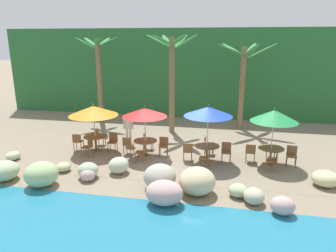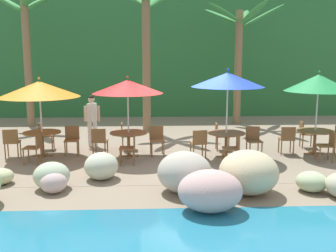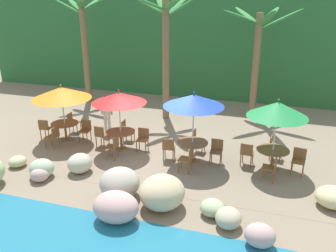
{
  "view_description": "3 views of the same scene",
  "coord_description": "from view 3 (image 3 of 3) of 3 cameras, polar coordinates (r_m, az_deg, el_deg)",
  "views": [
    {
      "loc": [
        2.1,
        -13.24,
        5.27
      ],
      "look_at": [
        -0.59,
        0.51,
        1.37
      ],
      "focal_mm": 33.38,
      "sensor_mm": 36.0,
      "label": 1
    },
    {
      "loc": [
        -0.93,
        -11.28,
        2.95
      ],
      "look_at": [
        -0.43,
        -0.09,
        0.95
      ],
      "focal_mm": 41.96,
      "sensor_mm": 36.0,
      "label": 2
    },
    {
      "loc": [
        3.95,
        -11.41,
        5.77
      ],
      "look_at": [
        0.35,
        -0.04,
        1.23
      ],
      "focal_mm": 38.05,
      "sensor_mm": 36.0,
      "label": 3
    }
  ],
  "objects": [
    {
      "name": "ground_plane",
      "position": [
        13.38,
        -1.4,
        -4.69
      ],
      "size": [
        120.0,
        120.0,
        0.0
      ],
      "primitive_type": "plane",
      "color": "gray"
    },
    {
      "name": "terrace_deck",
      "position": [
        13.38,
        -1.4,
        -4.68
      ],
      "size": [
        18.0,
        5.2,
        0.01
      ],
      "color": "gray",
      "rests_on": "ground"
    },
    {
      "name": "foliage_backdrop",
      "position": [
        20.97,
        6.72,
        13.13
      ],
      "size": [
        28.0,
        2.4,
        6.0
      ],
      "color": "#286633",
      "rests_on": "ground"
    },
    {
      "name": "rock_seawall",
      "position": [
        10.92,
        -11.36,
        -9.11
      ],
      "size": [
        14.43,
        3.44,
        0.95
      ],
      "color": "#C5A3A0",
      "rests_on": "ground"
    },
    {
      "name": "umbrella_orange",
      "position": [
        14.67,
        -16.72,
        5.1
      ],
      "size": [
        2.33,
        2.33,
        2.35
      ],
      "color": "silver",
      "rests_on": "ground"
    },
    {
      "name": "dining_table_orange",
      "position": [
        15.09,
        -16.18,
        0.02
      ],
      "size": [
        1.1,
        1.1,
        0.74
      ],
      "color": "brown",
      "rests_on": "ground"
    },
    {
      "name": "chair_orange_seaward",
      "position": [
        14.81,
        -13.09,
        -0.49
      ],
      "size": [
        0.45,
        0.46,
        0.87
      ],
      "color": "brown",
      "rests_on": "ground"
    },
    {
      "name": "chair_orange_inland",
      "position": [
        15.87,
        -15.05,
        0.77
      ],
      "size": [
        0.47,
        0.46,
        0.87
      ],
      "color": "brown",
      "rests_on": "ground"
    },
    {
      "name": "chair_orange_left",
      "position": [
        15.45,
        -19.11,
        -0.23
      ],
      "size": [
        0.47,
        0.47,
        0.87
      ],
      "color": "brown",
      "rests_on": "ground"
    },
    {
      "name": "chair_orange_right",
      "position": [
        14.46,
        -17.85,
        -1.51
      ],
      "size": [
        0.46,
        0.45,
        0.87
      ],
      "color": "brown",
      "rests_on": "ground"
    },
    {
      "name": "umbrella_red",
      "position": [
        13.27,
        -7.87,
        4.51
      ],
      "size": [
        2.05,
        2.05,
        2.39
      ],
      "color": "silver",
      "rests_on": "ground"
    },
    {
      "name": "dining_table_red",
      "position": [
        13.75,
        -7.57,
        -1.35
      ],
      "size": [
        1.1,
        1.1,
        0.74
      ],
      "color": "brown",
      "rests_on": "ground"
    },
    {
      "name": "chair_red_seaward",
      "position": [
        13.63,
        -4.05,
        -1.89
      ],
      "size": [
        0.46,
        0.47,
        0.87
      ],
      "color": "brown",
      "rests_on": "ground"
    },
    {
      "name": "chair_red_inland",
      "position": [
        14.55,
        -6.7,
        -0.46
      ],
      "size": [
        0.45,
        0.45,
        0.87
      ],
      "color": "brown",
      "rests_on": "ground"
    },
    {
      "name": "chair_red_left",
      "position": [
        14.14,
        -10.72,
        -1.34
      ],
      "size": [
        0.46,
        0.46,
        0.87
      ],
      "color": "brown",
      "rests_on": "ground"
    },
    {
      "name": "chair_red_right",
      "position": [
        13.05,
        -8.73,
        -3.15
      ],
      "size": [
        0.43,
        0.42,
        0.87
      ],
      "color": "brown",
      "rests_on": "ground"
    },
    {
      "name": "umbrella_blue",
      "position": [
        12.13,
        4.15,
        4.1
      ],
      "size": [
        2.1,
        2.1,
        2.6
      ],
      "color": "silver",
      "rests_on": "ground"
    },
    {
      "name": "dining_table_blue",
      "position": [
        12.71,
        3.95,
        -3.11
      ],
      "size": [
        1.1,
        1.1,
        0.74
      ],
      "color": "brown",
      "rests_on": "ground"
    },
    {
      "name": "chair_blue_seaward",
      "position": [
        12.71,
        7.78,
        -3.76
      ],
      "size": [
        0.44,
        0.44,
        0.87
      ],
      "color": "brown",
      "rests_on": "ground"
    },
    {
      "name": "chair_blue_inland",
      "position": [
        13.53,
        4.63,
        -2.08
      ],
      "size": [
        0.45,
        0.44,
        0.87
      ],
      "color": "brown",
      "rests_on": "ground"
    },
    {
      "name": "chair_blue_left",
      "position": [
        12.78,
        0.1,
        -3.43
      ],
      "size": [
        0.47,
        0.48,
        0.87
      ],
      "color": "brown",
      "rests_on": "ground"
    },
    {
      "name": "chair_blue_right",
      "position": [
        11.99,
        3.18,
        -5.16
      ],
      "size": [
        0.45,
        0.44,
        0.87
      ],
      "color": "brown",
      "rests_on": "ground"
    },
    {
      "name": "umbrella_green",
      "position": [
        12.07,
        17.16,
        2.55
      ],
      "size": [
        1.98,
        1.98,
        2.53
      ],
      "color": "silver",
      "rests_on": "ground"
    },
    {
      "name": "dining_table_green",
      "position": [
        12.62,
        16.42,
        -4.15
      ],
      "size": [
        1.1,
        1.1,
        0.74
      ],
      "color": "brown",
      "rests_on": "ground"
    },
    {
      "name": "chair_green_seaward",
      "position": [
        12.68,
        20.22,
        -5.0
      ],
      "size": [
        0.47,
        0.48,
        0.87
      ],
      "color": "brown",
      "rests_on": "ground"
    },
    {
      "name": "chair_green_inland",
      "position": [
        13.45,
        16.59,
        -3.07
      ],
      "size": [
        0.48,
        0.47,
        0.87
      ],
      "color": "brown",
      "rests_on": "ground"
    },
    {
      "name": "chair_green_left",
      "position": [
        12.68,
        12.52,
        -4.16
      ],
      "size": [
        0.46,
        0.46,
        0.87
      ],
      "color": "brown",
      "rests_on": "ground"
    },
    {
      "name": "chair_green_right",
      "position": [
        11.89,
        16.3,
        -6.27
      ],
      "size": [
        0.46,
        0.45,
        0.87
      ],
      "color": "brown",
      "rests_on": "ground"
    },
    {
      "name": "palm_tree_nearest",
      "position": [
        19.76,
        -13.32,
        13.79
      ],
      "size": [
        2.64,
        2.69,
        5.43
      ],
      "color": "brown",
      "rests_on": "ground"
    },
    {
      "name": "palm_tree_second",
      "position": [
        16.47,
        -0.38,
        13.78
      ],
      "size": [
        2.96,
        2.74,
        5.58
      ],
      "color": "brown",
      "rests_on": "ground"
    },
    {
      "name": "palm_tree_third",
      "position": [
        17.27,
        14.21,
        12.52
      ],
      "size": [
        3.47,
        3.61,
        5.12
      ],
      "color": "brown",
      "rests_on": "ground"
    },
    {
      "name": "waiter_in_white",
      "position": [
        15.29,
        -9.79,
        2.32
      ],
      "size": [
        0.52,
        0.38,
        1.7
      ],
      "color": "white",
      "rests_on": "ground"
    }
  ]
}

